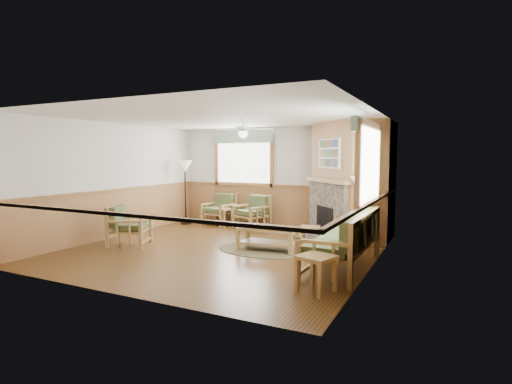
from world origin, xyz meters
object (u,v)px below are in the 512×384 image
at_px(armchair_left, 129,226).
at_px(floor_lamp_right, 358,214).
at_px(armchair_back_left, 219,209).
at_px(floor_lamp_left, 185,192).
at_px(footstool, 310,235).
at_px(sofa, 342,241).
at_px(armchair_back_right, 251,212).
at_px(end_table_sofa, 316,274).
at_px(coffee_table, 268,238).
at_px(end_table_chairs, 225,217).

relative_size(armchair_left, floor_lamp_right, 0.56).
relative_size(armchair_back_left, floor_lamp_left, 0.47).
bearing_deg(floor_lamp_right, footstool, 159.23).
distance_m(sofa, armchair_back_right, 4.16).
height_order(sofa, end_table_sofa, sofa).
bearing_deg(floor_lamp_left, coffee_table, -28.53).
distance_m(armchair_back_right, armchair_left, 3.33).
bearing_deg(floor_lamp_left, armchair_back_right, 6.43).
bearing_deg(armchair_back_left, footstool, -12.61).
distance_m(coffee_table, end_table_chairs, 3.04).
bearing_deg(coffee_table, floor_lamp_right, 16.43).
relative_size(armchair_back_right, armchair_left, 1.01).
distance_m(armchair_left, footstool, 3.95).
bearing_deg(sofa, armchair_left, -85.90).
xyz_separation_m(end_table_sofa, footstool, (-1.10, 3.03, -0.08)).
height_order(armchair_left, end_table_chairs, armchair_left).
xyz_separation_m(sofa, coffee_table, (-1.69, 0.67, -0.25)).
xyz_separation_m(sofa, floor_lamp_right, (0.00, 1.29, 0.28)).
relative_size(armchair_left, end_table_chairs, 1.76).
height_order(floor_lamp_left, floor_lamp_right, floor_lamp_left).
relative_size(sofa, armchair_back_right, 2.45).
bearing_deg(footstool, armchair_back_right, 152.55).
bearing_deg(sofa, coffee_table, -110.92).
relative_size(footstool, floor_lamp_right, 0.28).
distance_m(end_table_chairs, floor_lamp_right, 4.22).
bearing_deg(coffee_table, armchair_back_right, 120.96).
distance_m(armchair_left, floor_lamp_left, 2.88).
bearing_deg(armchair_back_right, coffee_table, -35.19).
bearing_deg(floor_lamp_left, armchair_left, -78.59).
xyz_separation_m(coffee_table, end_table_sofa, (1.65, -1.99, 0.02)).
bearing_deg(armchair_back_left, floor_lamp_left, -151.14).
xyz_separation_m(armchair_back_right, coffee_table, (1.43, -2.08, -0.19)).
bearing_deg(footstool, end_table_chairs, 159.99).
height_order(armchair_left, floor_lamp_right, floor_lamp_right).
bearing_deg(footstool, sofa, -56.64).
xyz_separation_m(armchair_back_left, floor_lamp_left, (-0.89, -0.34, 0.48)).
height_order(footstool, floor_lamp_left, floor_lamp_left).
bearing_deg(floor_lamp_right, sofa, -90.00).
relative_size(armchair_back_left, footstool, 2.02).
height_order(armchair_back_left, coffee_table, armchair_back_left).
xyz_separation_m(end_table_sofa, floor_lamp_right, (0.03, 2.61, 0.50)).
xyz_separation_m(end_table_chairs, floor_lamp_right, (3.93, -1.45, 0.52)).
bearing_deg(floor_lamp_right, end_table_chairs, 159.77).
relative_size(armchair_left, footstool, 2.04).
xyz_separation_m(sofa, armchair_back_left, (-4.21, 2.87, -0.06)).
bearing_deg(floor_lamp_left, armchair_back_left, 20.94).
relative_size(armchair_left, end_table_sofa, 1.64).
distance_m(armchair_back_left, floor_lamp_right, 4.51).
height_order(armchair_back_left, footstool, armchair_back_left).
relative_size(floor_lamp_left, floor_lamp_right, 1.18).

